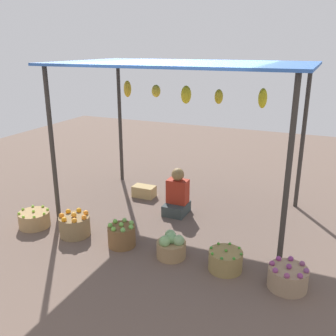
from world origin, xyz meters
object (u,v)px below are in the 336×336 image
object	(u,v)px
basket_limes	(34,219)
basket_green_apples	(122,235)
basket_green_chilies	(225,260)
basket_cabbages	(171,246)
vendor_person	(177,196)
basket_purple_onions	(288,277)
wooden_crate_near_vendor	(144,191)
basket_oranges	(75,225)

from	to	relation	value
basket_limes	basket_green_apples	size ratio (longest dim) A/B	1.22
basket_green_apples	basket_green_chilies	bearing A→B (deg)	-0.15
basket_cabbages	basket_green_chilies	distance (m)	0.74
vendor_person	basket_limes	bearing A→B (deg)	-143.82
basket_limes	basket_cabbages	distance (m)	2.29
vendor_person	basket_green_apples	world-z (taller)	vendor_person
vendor_person	basket_purple_onions	xyz separation A→B (m)	(1.95, -1.39, -0.17)
basket_cabbages	basket_green_chilies	bearing A→B (deg)	-0.38
wooden_crate_near_vendor	vendor_person	bearing A→B (deg)	-26.33
basket_purple_onions	basket_green_apples	bearing A→B (deg)	178.09
basket_green_apples	basket_green_chilies	xyz separation A→B (m)	(1.49, -0.00, -0.03)
basket_purple_onions	wooden_crate_near_vendor	xyz separation A→B (m)	(-2.78, 1.80, -0.03)
basket_oranges	wooden_crate_near_vendor	world-z (taller)	basket_oranges
basket_green_apples	basket_cabbages	distance (m)	0.75
basket_oranges	basket_purple_onions	size ratio (longest dim) A/B	0.99
basket_limes	basket_green_chilies	world-z (taller)	basket_green_chilies
vendor_person	wooden_crate_near_vendor	bearing A→B (deg)	153.67
basket_limes	wooden_crate_near_vendor	world-z (taller)	basket_limes
vendor_person	basket_oranges	world-z (taller)	vendor_person
basket_green_chilies	wooden_crate_near_vendor	bearing A→B (deg)	139.46
basket_limes	basket_purple_onions	bearing A→B (deg)	-0.65
vendor_person	basket_oranges	bearing A→B (deg)	-129.43
basket_limes	basket_oranges	bearing A→B (deg)	1.52
basket_oranges	basket_purple_onions	bearing A→B (deg)	-1.18
basket_limes	wooden_crate_near_vendor	distance (m)	2.03
basket_oranges	wooden_crate_near_vendor	distance (m)	1.76
basket_limes	basket_green_apples	world-z (taller)	basket_green_apples
basket_oranges	basket_green_chilies	world-z (taller)	basket_oranges
basket_limes	basket_purple_onions	world-z (taller)	basket_purple_onions
vendor_person	wooden_crate_near_vendor	distance (m)	0.95
basket_green_chilies	wooden_crate_near_vendor	world-z (taller)	basket_green_chilies
basket_oranges	basket_green_apples	bearing A→B (deg)	0.90
basket_green_apples	wooden_crate_near_vendor	distance (m)	1.80
basket_green_chilies	basket_green_apples	bearing A→B (deg)	179.85
wooden_crate_near_vendor	basket_purple_onions	bearing A→B (deg)	-32.93
wooden_crate_near_vendor	basket_oranges	bearing A→B (deg)	-98.53
wooden_crate_near_vendor	basket_limes	bearing A→B (deg)	-119.92
basket_limes	basket_green_apples	xyz separation A→B (m)	(1.54, 0.03, 0.04)
vendor_person	basket_oranges	distance (m)	1.72
basket_oranges	vendor_person	bearing A→B (deg)	50.57
vendor_person	wooden_crate_near_vendor	world-z (taller)	vendor_person
basket_oranges	basket_green_apples	distance (m)	0.79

